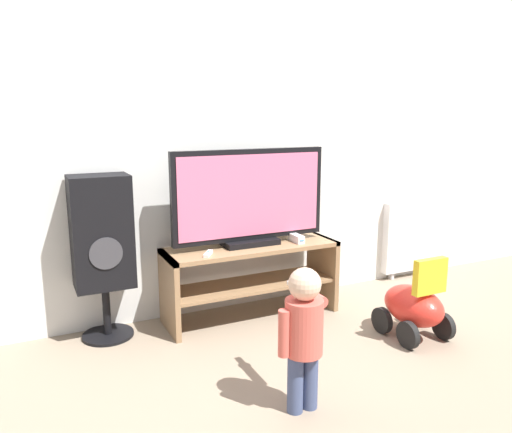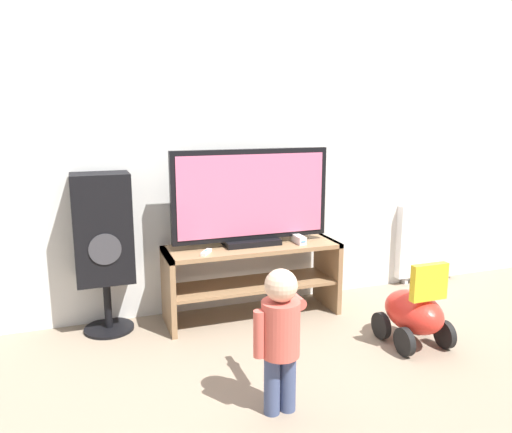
% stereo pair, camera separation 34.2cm
% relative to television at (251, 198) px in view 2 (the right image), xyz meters
% --- Properties ---
extents(ground_plane, '(16.00, 16.00, 0.00)m').
position_rel_television_xyz_m(ground_plane, '(0.00, -0.22, -0.87)').
color(ground_plane, gray).
extents(wall_back, '(10.00, 0.06, 2.60)m').
position_rel_television_xyz_m(wall_back, '(0.00, 0.26, 0.43)').
color(wall_back, silver).
rests_on(wall_back, ground_plane).
extents(tv_stand, '(1.25, 0.40, 0.53)m').
position_rel_television_xyz_m(tv_stand, '(0.00, -0.02, -0.51)').
color(tv_stand, '#93704C').
rests_on(tv_stand, ground_plane).
extents(television, '(1.13, 0.20, 0.68)m').
position_rel_television_xyz_m(television, '(0.00, 0.00, 0.00)').
color(television, black).
rests_on(television, tv_stand).
extents(game_console, '(0.05, 0.16, 0.06)m').
position_rel_television_xyz_m(game_console, '(0.34, -0.07, -0.31)').
color(game_console, white).
rests_on(game_console, tv_stand).
extents(remote_primary, '(0.10, 0.13, 0.03)m').
position_rel_television_xyz_m(remote_primary, '(-0.36, -0.13, -0.32)').
color(remote_primary, white).
rests_on(remote_primary, tv_stand).
extents(child, '(0.28, 0.43, 0.74)m').
position_rel_television_xyz_m(child, '(-0.26, -1.18, -0.43)').
color(child, '#3F4C72').
rests_on(child, ground_plane).
extents(speaker_tower, '(0.37, 0.33, 1.08)m').
position_rel_television_xyz_m(speaker_tower, '(-1.00, 0.08, -0.18)').
color(speaker_tower, black).
rests_on(speaker_tower, ground_plane).
extents(ride_on_toy, '(0.34, 0.46, 0.57)m').
position_rel_television_xyz_m(ride_on_toy, '(0.82, -0.79, -0.65)').
color(ride_on_toy, red).
rests_on(ride_on_toy, ground_plane).
extents(radiator, '(0.60, 0.08, 0.69)m').
position_rel_television_xyz_m(radiator, '(1.69, 0.19, -0.50)').
color(radiator, white).
rests_on(radiator, ground_plane).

